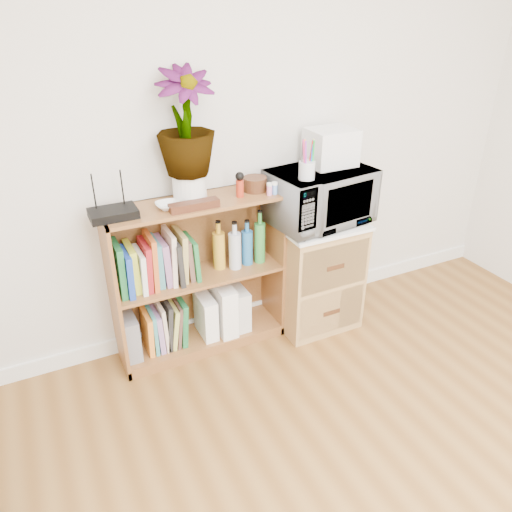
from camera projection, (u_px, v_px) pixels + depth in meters
skirting_board at (244, 311)px, 3.36m from camera, size 4.00×0.02×0.10m
bookshelf at (199, 278)px, 2.91m from camera, size 1.00×0.30×0.95m
wicker_unit at (314, 274)px, 3.20m from camera, size 0.50×0.45×0.70m
microwave at (320, 196)px, 2.94m from camera, size 0.63×0.46×0.32m
pen_cup at (307, 170)px, 2.71m from camera, size 0.09×0.09×0.10m
small_appliance at (331, 147)px, 2.90m from camera, size 0.27×0.22×0.21m
router at (113, 213)px, 2.49m from camera, size 0.23×0.16×0.04m
white_bowl at (168, 206)px, 2.60m from camera, size 0.13×0.13×0.03m
plant_pot at (190, 188)px, 2.66m from camera, size 0.18×0.18×0.15m
potted_plant at (185, 122)px, 2.50m from camera, size 0.30×0.30×0.54m
trinket_box at (194, 205)px, 2.58m from camera, size 0.26×0.07×0.04m
kokeshi_doll at (240, 188)px, 2.73m from camera, size 0.04×0.04×0.10m
wooden_bowl at (255, 184)px, 2.82m from camera, size 0.13×0.13×0.08m
paint_jars at (275, 190)px, 2.78m from camera, size 0.10×0.04×0.05m
file_box at (130, 335)px, 2.87m from camera, size 0.08×0.21×0.27m
magazine_holder_left at (206, 315)px, 3.04m from camera, size 0.09×0.21×0.27m
magazine_holder_mid at (223, 307)px, 3.07m from camera, size 0.10×0.26×0.32m
magazine_holder_right at (238, 307)px, 3.12m from camera, size 0.09×0.22×0.27m
cookbooks at (156, 263)px, 2.74m from camera, size 0.45×0.20×0.31m
liquor_bottles at (251, 240)px, 2.96m from camera, size 0.48×0.07×0.32m
lower_books at (165, 325)px, 2.95m from camera, size 0.25×0.19×0.30m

